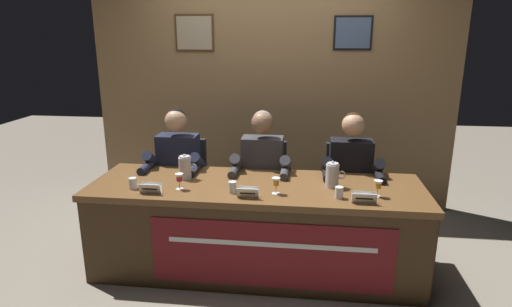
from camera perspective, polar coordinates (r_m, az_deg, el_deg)
The scene contains 20 objects.
ground_plane at distance 3.65m, azimuth 0.00°, elevation -14.82°, with size 12.00×12.00×0.00m, color gray.
wall_back_panelled at distance 4.59m, azimuth 2.14°, elevation 8.84°, with size 3.79×0.14×2.60m.
conference_table at distance 3.33m, azimuth -0.14°, elevation -8.55°, with size 2.59×0.82×0.72m.
chair_left at distance 4.14m, azimuth -9.61°, elevation -4.61°, with size 0.44×0.45×0.89m.
panelist_left at distance 3.87m, azimuth -10.62°, elevation -1.80°, with size 0.51×0.48×1.22m.
nameplate_left at distance 3.24m, azimuth -13.93°, elevation -4.52°, with size 0.16×0.06×0.08m.
juice_glass_left at distance 3.26m, azimuth -10.21°, elevation -3.30°, with size 0.06×0.06×0.12m.
water_cup_left at distance 3.37m, azimuth -16.12°, elevation -3.91°, with size 0.06×0.06×0.08m.
chair_center at distance 3.99m, azimuth 1.02°, elevation -5.14°, with size 0.44×0.45×0.89m.
panelist_center at distance 3.71m, azimuth 0.73°, elevation -2.26°, with size 0.51×0.48×1.22m.
nameplate_center at distance 3.06m, azimuth -1.08°, elevation -5.22°, with size 0.16×0.06×0.08m.
juice_glass_center at distance 3.12m, azimuth 2.69°, elevation -3.92°, with size 0.06×0.06×0.12m.
water_cup_center at distance 3.16m, azimuth -3.16°, elevation -4.58°, with size 0.06×0.06×0.08m.
chair_right at distance 3.99m, azimuth 12.06°, elevation -5.50°, with size 0.44×0.45×0.89m.
panelist_right at distance 3.72m, azimuth 12.55°, elevation -2.65°, with size 0.51×0.48×1.22m.
nameplate_right at distance 3.06m, azimuth 14.24°, elevation -5.75°, with size 0.17×0.06×0.08m.
juice_glass_right at distance 3.19m, azimuth 15.97°, elevation -4.14°, with size 0.06×0.06×0.12m.
water_cup_right at distance 3.11m, azimuth 11.02°, elevation -5.21°, with size 0.06×0.06×0.08m.
water_pitcher_left_side at distance 3.48m, azimuth -9.44°, elevation -1.86°, with size 0.15×0.10×0.21m.
water_pitcher_right_side at distance 3.30m, azimuth 10.16°, elevation -2.87°, with size 0.15×0.10×0.21m.
Camera 1 is at (0.38, -3.12, 1.86)m, focal length 29.96 mm.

